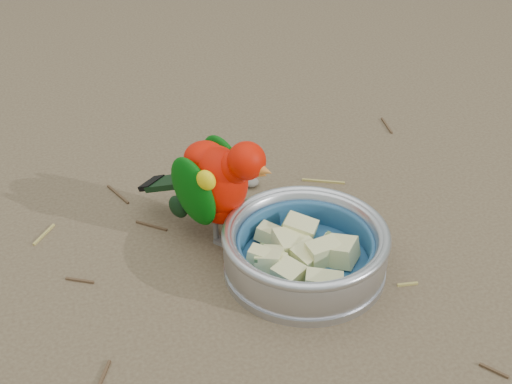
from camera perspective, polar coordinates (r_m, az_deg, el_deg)
name	(u,v)px	position (r m, az deg, el deg)	size (l,w,h in m)	color
ground	(253,324)	(0.81, -0.26, -10.49)	(60.00, 60.00, 0.00)	brown
food_bowl	(304,266)	(0.88, 3.89, -5.90)	(0.20, 0.20, 0.02)	#B2B2BA
bowl_wall	(305,246)	(0.86, 3.97, -4.36)	(0.20, 0.20, 0.04)	#B2B2BA
fruit_wedges	(305,251)	(0.86, 3.95, -4.72)	(0.12, 0.12, 0.03)	beige
lory_parrot	(217,189)	(0.90, -3.14, 0.24)	(0.09, 0.18, 0.15)	red
ground_debris	(273,317)	(0.82, 1.35, -9.98)	(0.90, 0.80, 0.01)	#A79649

